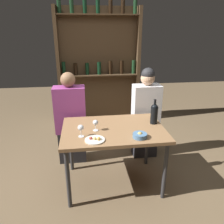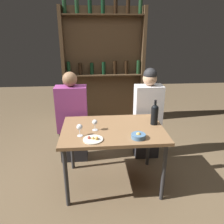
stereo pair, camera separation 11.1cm
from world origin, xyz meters
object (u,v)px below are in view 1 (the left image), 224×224
at_px(wine_glass_0, 81,128).
at_px(wine_glass_1, 95,123).
at_px(food_plate_0, 95,140).
at_px(snack_bowl, 140,135).
at_px(wine_bottle, 154,113).
at_px(seated_person_right, 146,115).
at_px(seated_person_left, 71,121).

height_order(wine_glass_0, wine_glass_1, wine_glass_0).
height_order(wine_glass_1, food_plate_0, wine_glass_1).
bearing_deg(snack_bowl, wine_bottle, 52.91).
height_order(wine_glass_0, snack_bowl, wine_glass_0).
bearing_deg(wine_bottle, wine_glass_0, -164.79).
distance_m(wine_bottle, seated_person_right, 0.56).
height_order(wine_glass_1, seated_person_left, seated_person_left).
xyz_separation_m(wine_bottle, wine_glass_1, (-0.69, -0.10, -0.04)).
distance_m(seated_person_left, seated_person_right, 1.04).
xyz_separation_m(wine_glass_0, food_plate_0, (0.14, -0.10, -0.08)).
xyz_separation_m(seated_person_left, seated_person_right, (1.04, 0.00, 0.03)).
relative_size(snack_bowl, seated_person_right, 0.11).
distance_m(snack_bowl, seated_person_right, 0.90).
xyz_separation_m(snack_bowl, seated_person_right, (0.30, 0.83, -0.13)).
xyz_separation_m(wine_glass_1, seated_person_right, (0.74, 0.61, -0.19)).
distance_m(food_plate_0, seated_person_left, 0.89).
height_order(wine_glass_1, snack_bowl, wine_glass_1).
xyz_separation_m(wine_glass_0, seated_person_left, (-0.14, 0.73, -0.23)).
bearing_deg(wine_glass_0, seated_person_right, 39.27).
xyz_separation_m(wine_glass_1, snack_bowl, (0.43, -0.23, -0.06)).
distance_m(wine_bottle, food_plate_0, 0.79).
xyz_separation_m(wine_glass_1, seated_person_left, (-0.30, 0.61, -0.22)).
bearing_deg(wine_bottle, seated_person_left, 152.93).
relative_size(wine_glass_0, seated_person_right, 0.10).
xyz_separation_m(food_plate_0, seated_person_left, (-0.28, 0.84, -0.14)).
height_order(snack_bowl, seated_person_right, seated_person_right).
relative_size(seated_person_left, seated_person_right, 0.97).
distance_m(wine_glass_1, seated_person_left, 0.71).
bearing_deg(seated_person_right, food_plate_0, -132.24).
distance_m(wine_glass_0, seated_person_left, 0.78).
xyz_separation_m(wine_bottle, seated_person_left, (-0.99, 0.50, -0.26)).
height_order(wine_bottle, food_plate_0, wine_bottle).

